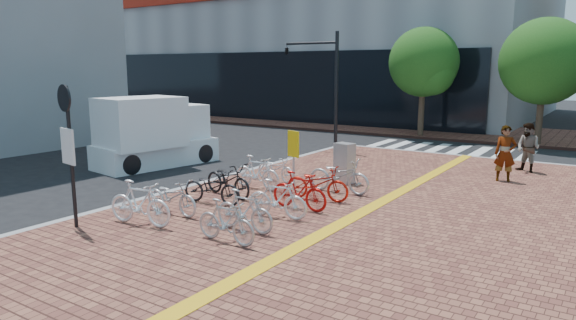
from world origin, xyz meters
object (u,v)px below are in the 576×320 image
Objects in this scene: bike_6 at (226,222)px; yellow_sign at (293,149)px; bike_0 at (140,203)px; box_truck at (154,133)px; bike_11 at (339,175)px; notice_sign at (68,139)px; pedestrian_a at (505,154)px; bike_9 at (299,191)px; bike_2 at (212,187)px; bike_4 at (257,172)px; bike_10 at (317,183)px; pedestrian_b at (528,148)px; traffic_light_pole at (313,69)px; bike_8 at (277,199)px; bike_1 at (171,197)px; bike_5 at (276,169)px; utility_box at (344,163)px; bike_7 at (244,211)px; bike_3 at (228,179)px.

yellow_sign is at bearing 17.46° from bike_6.
bike_0 is 1.15× the size of bike_6.
bike_6 is 0.31× the size of box_truck.
bike_0 is 6.10m from bike_11.
pedestrian_a is at bearing 55.67° from notice_sign.
notice_sign reaches higher than bike_9.
pedestrian_a is 13.14m from box_truck.
bike_2 is 1.04× the size of bike_4.
pedestrian_b reaches higher than bike_10.
bike_0 is 0.97× the size of bike_10.
pedestrian_a reaches higher than bike_10.
traffic_light_pole is (-5.09, 6.97, 3.16)m from bike_11.
yellow_sign reaches higher than bike_8.
bike_11 is 9.19m from traffic_light_pole.
bike_0 reaches higher than bike_1.
bike_11 is at bearing -45.17° from bike_2.
bike_6 is 0.86× the size of yellow_sign.
traffic_light_pole is at bearing 148.34° from pedestrian_a.
bike_4 reaches higher than bike_6.
notice_sign is at bearing 169.44° from bike_4.
bike_8 is 0.88× the size of pedestrian_a.
bike_5 is at bearing 0.96° from bike_1.
utility_box reaches higher than bike_4.
pedestrian_a is 0.35× the size of traffic_light_pole.
bike_7 is at bearing -74.56° from bike_0.
bike_10 is at bearing -36.03° from bike_0.
bike_7 is at bearing -144.37° from bike_5.
bike_6 is 4.26m from bike_10.
utility_box reaches higher than bike_10.
bike_9 reaches higher than bike_7.
bike_11 is (0.04, 3.25, 0.03)m from bike_8.
bike_0 is at bearing 39.34° from notice_sign.
bike_0 is 1.10m from bike_1.
bike_3 is 2.53m from bike_9.
bike_0 is 0.36× the size of box_truck.
bike_2 is 7.31m from box_truck.
bike_9 reaches higher than bike_8.
bike_11 is (-0.10, 5.42, 0.05)m from bike_6.
pedestrian_b is 0.97× the size of yellow_sign.
bike_1 is 4.12m from bike_10.
bike_0 reaches higher than bike_6.
bike_10 is 0.37× the size of box_truck.
box_truck reaches higher than pedestrian_a.
traffic_light_pole reaches higher than bike_4.
bike_3 is 4.06m from utility_box.
bike_3 reaches higher than bike_6.
bike_1 is 3.49m from bike_4.
bike_11 is at bearing -12.64° from bike_10.
yellow_sign reaches higher than bike_3.
bike_0 is 7.15m from utility_box.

